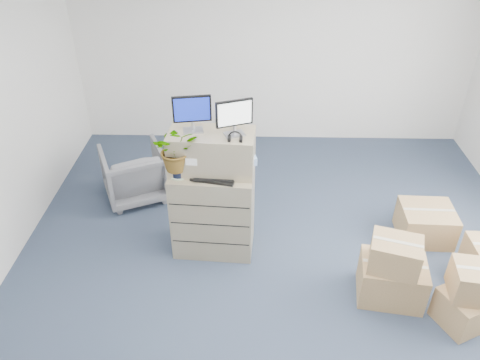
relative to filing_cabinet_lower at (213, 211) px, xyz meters
name	(u,v)px	position (x,y,z in m)	size (l,w,h in m)	color
ground	(281,298)	(0.75, -0.79, -0.52)	(7.00, 7.00, 0.00)	#262F44
wall_back	(275,54)	(0.75, 2.72, 0.88)	(6.00, 0.02, 2.80)	silver
filing_cabinet_lower	(213,211)	(0.00, 0.00, 0.00)	(0.89, 0.54, 1.03)	gray
filing_cabinet_upper	(212,152)	(0.00, 0.05, 0.74)	(0.89, 0.44, 0.44)	gray
monitor_left	(192,112)	(-0.18, 0.09, 1.18)	(0.39, 0.18, 0.38)	#99999E
monitor_right	(234,116)	(0.24, 0.01, 1.17)	(0.36, 0.21, 0.38)	#99999E
headphones	(235,137)	(0.25, -0.11, 1.00)	(0.14, 0.14, 0.02)	black
keyboard	(213,178)	(0.03, -0.13, 0.53)	(0.46, 0.19, 0.02)	black
mouse	(239,176)	(0.29, -0.09, 0.53)	(0.10, 0.06, 0.03)	silver
water_bottle	(224,157)	(0.13, 0.07, 0.66)	(0.08, 0.08, 0.28)	gray
phone_dock	(214,165)	(0.01, 0.07, 0.56)	(0.06, 0.05, 0.13)	silver
external_drive	(242,167)	(0.32, 0.07, 0.55)	(0.19, 0.14, 0.06)	black
tissue_box	(245,161)	(0.35, 0.07, 0.62)	(0.23, 0.12, 0.09)	#4185E0
potted_plant	(177,154)	(-0.34, -0.08, 0.78)	(0.50, 0.54, 0.47)	#ABC39D
office_chair	(134,171)	(-1.13, 0.99, -0.12)	(0.76, 0.72, 0.79)	#5B5B60
cardboard_boxes	(439,262)	(2.40, -0.51, -0.24)	(1.87, 1.85, 0.77)	#997549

